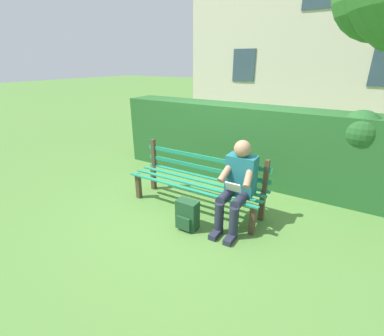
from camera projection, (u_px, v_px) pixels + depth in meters
The scene contains 6 objects.
ground at pixel (195, 208), 4.09m from camera, with size 60.00×60.00×0.00m, color #517F38.
park_bench at pixel (198, 180), 3.99m from camera, with size 2.07×0.54×0.88m.
person_seated at pixel (237, 183), 3.45m from camera, with size 0.44×0.73×1.16m.
hedge_backdrop at pixel (255, 143), 4.82m from camera, with size 5.26×0.72×1.45m.
building_facade at pixel (321, 23), 10.14m from camera, with size 9.38×3.26×6.86m.
backpack at pixel (187, 215), 3.52m from camera, with size 0.28×0.24×0.40m.
Camera 1 is at (-1.81, 3.08, 2.08)m, focal length 25.10 mm.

